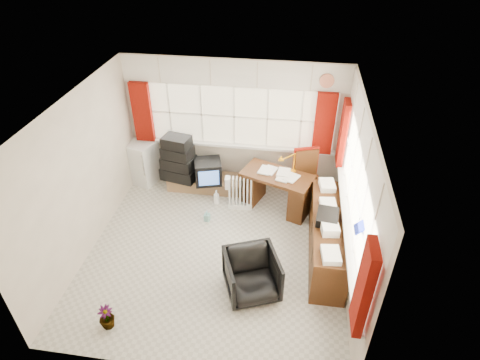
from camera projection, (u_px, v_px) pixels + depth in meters
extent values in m
plane|color=beige|center=(216.00, 252.00, 6.44)|extent=(4.00, 4.00, 0.00)
plane|color=beige|center=(235.00, 126.00, 7.35)|extent=(4.00, 0.00, 4.00)
plane|color=beige|center=(173.00, 304.00, 4.10)|extent=(4.00, 0.00, 4.00)
plane|color=beige|center=(81.00, 178.00, 5.97)|extent=(0.00, 4.00, 4.00)
plane|color=beige|center=(356.00, 202.00, 5.49)|extent=(0.00, 4.00, 4.00)
plane|color=white|center=(209.00, 109.00, 5.01)|extent=(4.00, 4.00, 0.00)
plane|color=beige|center=(234.00, 116.00, 7.22)|extent=(3.60, 0.00, 3.60)
cube|color=white|center=(234.00, 146.00, 7.52)|extent=(3.70, 0.12, 0.05)
cube|color=white|center=(170.00, 112.00, 7.35)|extent=(0.03, 0.02, 1.10)
cube|color=white|center=(202.00, 115.00, 7.28)|extent=(0.03, 0.02, 1.10)
cube|color=white|center=(234.00, 117.00, 7.21)|extent=(0.03, 0.02, 1.10)
cube|color=white|center=(267.00, 119.00, 7.14)|extent=(0.03, 0.02, 1.10)
cube|color=white|center=(301.00, 121.00, 7.07)|extent=(0.03, 0.02, 1.10)
plane|color=beige|center=(357.00, 190.00, 5.37)|extent=(0.00, 3.60, 3.60)
cube|color=white|center=(347.00, 223.00, 5.71)|extent=(0.12, 3.70, 0.05)
cube|color=white|center=(366.00, 254.00, 4.40)|extent=(0.02, 0.03, 1.10)
cube|color=white|center=(360.00, 219.00, 4.89)|extent=(0.02, 0.03, 1.10)
cube|color=white|center=(356.00, 190.00, 5.38)|extent=(0.02, 0.03, 1.10)
cube|color=white|center=(352.00, 166.00, 5.86)|extent=(0.02, 0.03, 1.10)
cube|color=white|center=(349.00, 146.00, 6.35)|extent=(0.02, 0.03, 1.10)
cube|color=maroon|center=(142.00, 112.00, 7.35)|extent=(0.35, 0.10, 1.15)
cube|color=maroon|center=(324.00, 124.00, 6.96)|extent=(0.35, 0.10, 1.15)
cube|color=maroon|center=(343.00, 133.00, 6.68)|extent=(0.10, 0.35, 1.15)
cube|color=maroon|center=(364.00, 289.00, 4.00)|extent=(0.10, 0.35, 1.15)
cube|color=white|center=(234.00, 74.00, 6.75)|extent=(3.95, 0.08, 0.48)
cube|color=white|center=(366.00, 138.00, 4.92)|extent=(0.08, 3.95, 0.48)
cube|color=#542A13|center=(277.00, 176.00, 7.02)|extent=(1.37, 1.01, 0.06)
cube|color=#542A13|center=(253.00, 185.00, 7.41)|extent=(0.46, 0.62, 0.66)
cube|color=#542A13|center=(301.00, 200.00, 7.03)|extent=(0.46, 0.62, 0.66)
cube|color=white|center=(277.00, 174.00, 7.00)|extent=(0.30, 0.34, 0.02)
cube|color=white|center=(277.00, 174.00, 6.99)|extent=(0.30, 0.34, 0.02)
cube|color=white|center=(277.00, 174.00, 6.99)|extent=(0.30, 0.34, 0.02)
cube|color=white|center=(277.00, 173.00, 6.99)|extent=(0.30, 0.34, 0.02)
cube|color=white|center=(277.00, 173.00, 6.99)|extent=(0.30, 0.34, 0.02)
cylinder|color=orange|center=(293.00, 171.00, 7.08)|extent=(0.09, 0.09, 0.02)
cylinder|color=orange|center=(294.00, 163.00, 6.98)|extent=(0.02, 0.02, 0.35)
cone|color=orange|center=(295.00, 156.00, 6.90)|extent=(0.14, 0.12, 0.14)
cube|color=black|center=(305.00, 205.00, 7.41)|extent=(0.59, 0.59, 0.04)
cylinder|color=silver|center=(307.00, 194.00, 7.27)|extent=(0.06, 0.06, 0.54)
cube|color=#542A13|center=(308.00, 182.00, 7.12)|extent=(0.57, 0.55, 0.06)
cube|color=#542A13|center=(306.00, 162.00, 7.14)|extent=(0.41, 0.18, 0.52)
cube|color=maroon|center=(306.00, 161.00, 7.13)|extent=(0.45, 0.20, 0.54)
imported|color=black|center=(252.00, 275.00, 5.61)|extent=(0.93, 0.95, 0.67)
cube|color=white|center=(240.00, 205.00, 7.37)|extent=(0.44, 0.20, 0.09)
cube|color=white|center=(230.00, 191.00, 7.20)|extent=(0.04, 0.13, 0.56)
cube|color=white|center=(233.00, 191.00, 7.19)|extent=(0.04, 0.13, 0.56)
cube|color=white|center=(237.00, 191.00, 7.19)|extent=(0.04, 0.13, 0.56)
cube|color=white|center=(240.00, 191.00, 7.19)|extent=(0.04, 0.13, 0.56)
cube|color=white|center=(244.00, 191.00, 7.18)|extent=(0.04, 0.13, 0.56)
cube|color=white|center=(248.00, 191.00, 7.18)|extent=(0.04, 0.13, 0.56)
cube|color=white|center=(251.00, 191.00, 7.17)|extent=(0.04, 0.13, 0.56)
cube|color=#542A13|center=(327.00, 237.00, 6.18)|extent=(0.50, 2.00, 0.75)
cube|color=white|center=(331.00, 255.00, 5.29)|extent=(0.24, 0.32, 0.10)
cube|color=white|center=(329.00, 228.00, 5.73)|extent=(0.24, 0.32, 0.10)
cube|color=white|center=(328.00, 205.00, 6.16)|extent=(0.24, 0.32, 0.10)
cube|color=white|center=(327.00, 185.00, 6.59)|extent=(0.24, 0.32, 0.10)
cube|color=black|center=(327.00, 217.00, 5.89)|extent=(0.36, 0.43, 0.13)
cube|color=#937049|center=(205.00, 182.00, 7.83)|extent=(1.40, 0.50, 0.25)
cube|color=black|center=(208.00, 171.00, 7.52)|extent=(0.59, 0.56, 0.44)
cube|color=#5082E2|center=(209.00, 178.00, 7.33)|extent=(0.36, 0.12, 0.30)
cube|color=black|center=(180.00, 172.00, 7.67)|extent=(0.72, 0.54, 0.24)
cube|color=black|center=(179.00, 162.00, 7.54)|extent=(0.67, 0.51, 0.23)
cube|color=black|center=(178.00, 152.00, 7.41)|extent=(0.61, 0.47, 0.22)
cube|color=black|center=(177.00, 142.00, 7.29)|extent=(0.55, 0.44, 0.21)
cube|color=white|center=(143.00, 162.00, 7.87)|extent=(0.64, 0.64, 0.86)
cube|color=silver|center=(143.00, 166.00, 7.53)|extent=(0.03, 0.03, 0.45)
imported|color=white|center=(216.00, 197.00, 7.39)|extent=(0.12, 0.12, 0.30)
imported|color=#8BCFCB|center=(207.00, 216.00, 7.03)|extent=(0.10, 0.11, 0.21)
imported|color=black|center=(106.00, 317.00, 5.22)|extent=(0.21, 0.21, 0.36)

